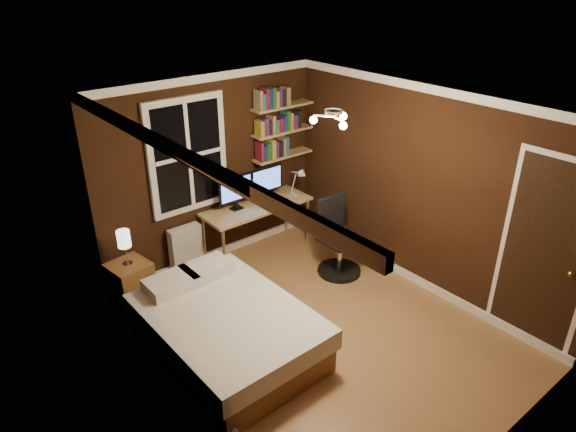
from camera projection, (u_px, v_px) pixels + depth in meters
floor at (319, 328)px, 5.76m from camera, size 4.20×4.20×0.00m
wall_back at (212, 171)px, 6.66m from camera, size 3.20×0.04×2.50m
wall_left at (182, 286)px, 4.30m from camera, size 0.04×4.20×2.50m
wall_right at (421, 190)px, 6.11m from camera, size 0.04×4.20×2.50m
ceiling at (326, 107)px, 4.65m from camera, size 3.20×4.20×0.02m
window at (188, 155)px, 6.30m from camera, size 1.06×0.06×1.46m
door at (543, 258)px, 5.13m from camera, size 0.03×0.82×2.05m
door_knob at (571, 274)px, 4.91m from camera, size 0.06×0.06×0.06m
ceiling_fixture at (333, 121)px, 4.62m from camera, size 0.44×0.44×0.18m
bookshelf_lower at (283, 156)px, 7.19m from camera, size 0.92×0.22×0.03m
books_row_lower at (283, 147)px, 7.13m from camera, size 0.48×0.16×0.23m
bookshelf_middle at (283, 131)px, 7.04m from camera, size 0.92×0.22×0.03m
books_row_middle at (283, 122)px, 6.98m from camera, size 0.66×0.16×0.23m
bookshelf_upper at (282, 106)px, 6.88m from camera, size 0.92×0.22×0.03m
books_row_upper at (282, 96)px, 6.82m from camera, size 0.54×0.16×0.23m
bed at (226, 330)px, 5.30m from camera, size 1.40×1.93×0.65m
nightstand at (131, 284)px, 6.07m from camera, size 0.49×0.49×0.54m
bedside_lamp at (125, 248)px, 5.85m from camera, size 0.15×0.15×0.44m
radiator at (186, 249)px, 6.68m from camera, size 0.43×0.15×0.64m
desk at (257, 209)px, 6.97m from camera, size 1.54×0.58×0.73m
monitor_left at (236, 193)px, 6.74m from camera, size 0.51×0.12×0.47m
monitor_right at (267, 183)px, 7.03m from camera, size 0.51×0.12×0.47m
desk_lamp at (297, 182)px, 7.12m from camera, size 0.14×0.32×0.44m
office_chair at (338, 245)px, 6.65m from camera, size 0.57×0.57×1.03m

